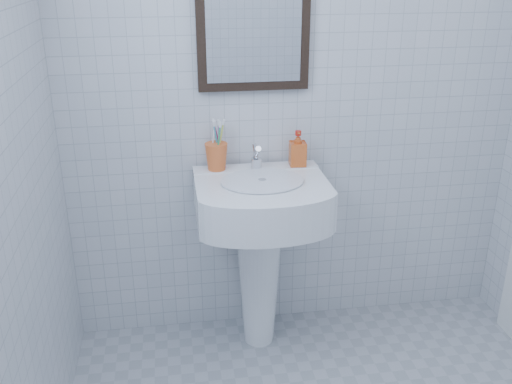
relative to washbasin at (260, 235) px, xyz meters
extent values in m
cube|color=silver|center=(0.21, 0.21, 0.65)|extent=(2.20, 0.02, 2.50)
cone|color=white|center=(0.00, 0.03, -0.24)|extent=(0.23, 0.23, 0.73)
cube|color=white|center=(0.00, -0.03, 0.19)|extent=(0.58, 0.42, 0.18)
cube|color=white|center=(0.00, 0.13, 0.27)|extent=(0.58, 0.10, 0.03)
cylinder|color=white|center=(0.00, -0.06, 0.29)|extent=(0.36, 0.36, 0.01)
cylinder|color=silver|center=(0.00, 0.11, 0.31)|extent=(0.05, 0.05, 0.05)
cylinder|color=silver|center=(0.00, 0.09, 0.37)|extent=(0.03, 0.10, 0.08)
cylinder|color=silver|center=(0.00, 0.13, 0.35)|extent=(0.03, 0.05, 0.09)
imported|color=red|center=(0.20, 0.13, 0.37)|extent=(0.08, 0.08, 0.17)
cube|color=black|center=(0.00, 0.19, 0.95)|extent=(0.50, 0.04, 0.62)
cube|color=white|center=(0.00, 0.18, 0.95)|extent=(0.42, 0.00, 0.54)
camera|label=1|loc=(-0.38, -2.35, 1.19)|focal=40.00mm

